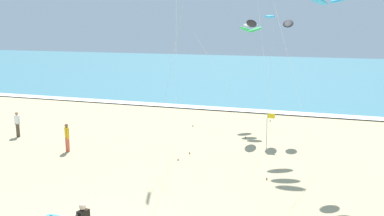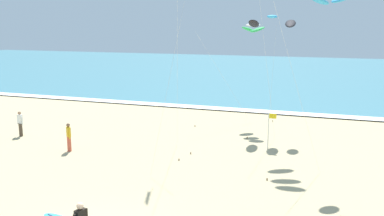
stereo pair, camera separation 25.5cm
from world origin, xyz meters
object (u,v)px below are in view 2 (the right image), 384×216
(kite_arc_ivory_distant, at_px, (253,28))
(kite_arc_cobalt_far, at_px, (272,21))
(bystander_white_top, at_px, (20,124))
(bystander_yellow_top, at_px, (69,137))
(lifeguard_flag, at_px, (269,127))

(kite_arc_ivory_distant, bearing_deg, kite_arc_cobalt_far, -51.24)
(kite_arc_ivory_distant, distance_m, bystander_white_top, 16.38)
(kite_arc_cobalt_far, distance_m, bystander_yellow_top, 14.02)
(kite_arc_ivory_distant, relative_size, lifeguard_flag, 3.32)
(kite_arc_cobalt_far, relative_size, bystander_white_top, 4.71)
(lifeguard_flag, bearing_deg, kite_arc_cobalt_far, 99.76)
(kite_arc_ivory_distant, bearing_deg, bystander_yellow_top, -129.46)
(kite_arc_cobalt_far, distance_m, bystander_white_top, 16.98)
(kite_arc_cobalt_far, bearing_deg, kite_arc_ivory_distant, 128.76)
(kite_arc_cobalt_far, relative_size, lifeguard_flag, 3.56)
(kite_arc_ivory_distant, height_order, bystander_white_top, kite_arc_ivory_distant)
(kite_arc_cobalt_far, xyz_separation_m, lifeguard_flag, (0.65, -3.77, -5.83))
(kite_arc_ivory_distant, distance_m, lifeguard_flag, 8.18)
(kite_arc_cobalt_far, relative_size, bystander_yellow_top, 4.71)
(kite_arc_ivory_distant, bearing_deg, lifeguard_flag, -68.79)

